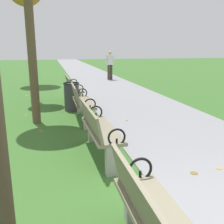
# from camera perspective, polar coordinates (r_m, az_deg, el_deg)

# --- Properties ---
(paved_walkway) EXTENTS (3.02, 44.00, 0.02)m
(paved_walkway) POSITION_cam_1_polar(r_m,az_deg,el_deg) (19.94, -5.66, 8.76)
(paved_walkway) COLOR gray
(paved_walkway) RESTS_ON ground
(park_bench_2) EXTENTS (0.50, 1.61, 0.90)m
(park_bench_2) POSITION_cam_1_polar(r_m,az_deg,el_deg) (4.42, -3.07, -3.81)
(park_bench_2) COLOR gray
(park_bench_2) RESTS_ON ground
(park_bench_3) EXTENTS (0.50, 1.61, 0.90)m
(park_bench_3) POSITION_cam_1_polar(r_m,az_deg,el_deg) (6.61, -6.75, 2.16)
(park_bench_3) COLOR gray
(park_bench_3) RESTS_ON ground
(park_bench_4) EXTENTS (0.50, 1.61, 0.90)m
(park_bench_4) POSITION_cam_1_polar(r_m,az_deg,el_deg) (8.89, -8.61, 5.16)
(park_bench_4) COLOR gray
(park_bench_4) RESTS_ON ground
(pedestrian_walking) EXTENTS (0.52, 0.27, 1.62)m
(pedestrian_walking) POSITION_cam_1_polar(r_m,az_deg,el_deg) (15.02, -0.46, 10.61)
(pedestrian_walking) COLOR #3D3328
(pedestrian_walking) RESTS_ON paved_walkway
(trash_bin) EXTENTS (0.48, 0.48, 0.84)m
(trash_bin) POSITION_cam_1_polar(r_m,az_deg,el_deg) (7.77, -8.91, 3.42)
(trash_bin) COLOR #38383D
(trash_bin) RESTS_ON ground
(scattered_leaves) EXTENTS (4.96, 9.63, 0.02)m
(scattered_leaves) POSITION_cam_1_polar(r_m,az_deg,el_deg) (6.70, -6.58, -1.86)
(scattered_leaves) COLOR #AD6B23
(scattered_leaves) RESTS_ON ground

